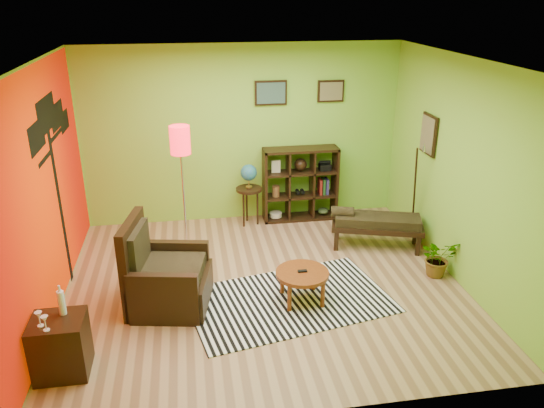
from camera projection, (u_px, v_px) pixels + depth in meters
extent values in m
plane|color=tan|center=(264.00, 285.00, 6.81)|extent=(5.00, 5.00, 0.00)
cube|color=#87CA38|center=(242.00, 135.00, 8.34)|extent=(5.00, 0.04, 2.80)
cube|color=#87CA38|center=(304.00, 277.00, 4.22)|extent=(5.00, 0.04, 2.80)
cube|color=#87CA38|center=(42.00, 195.00, 5.91)|extent=(0.04, 4.50, 2.80)
cube|color=#87CA38|center=(460.00, 172.00, 6.65)|extent=(0.04, 4.50, 2.80)
cube|color=white|center=(262.00, 61.00, 5.75)|extent=(5.00, 4.50, 0.04)
cube|color=#F73100|center=(44.00, 195.00, 5.91)|extent=(0.01, 4.45, 2.75)
cube|color=black|center=(60.00, 205.00, 6.55)|extent=(0.01, 0.14, 2.10)
cube|color=black|center=(37.00, 137.00, 5.71)|extent=(0.01, 0.65, 0.32)
cube|color=black|center=(47.00, 114.00, 6.17)|extent=(0.01, 0.85, 0.40)
cube|color=black|center=(57.00, 116.00, 6.67)|extent=(0.01, 0.70, 0.32)
cube|color=black|center=(64.00, 121.00, 7.05)|extent=(0.01, 0.50, 0.26)
cube|color=black|center=(271.00, 93.00, 8.13)|extent=(0.50, 0.03, 0.38)
cube|color=#456E5F|center=(271.00, 93.00, 8.11)|extent=(0.44, 0.01, 0.32)
cube|color=black|center=(331.00, 91.00, 8.27)|extent=(0.42, 0.03, 0.34)
cube|color=olive|center=(331.00, 91.00, 8.25)|extent=(0.36, 0.01, 0.28)
cube|color=black|center=(429.00, 134.00, 7.38)|extent=(0.03, 0.44, 0.56)
cube|color=olive|center=(427.00, 135.00, 7.37)|extent=(0.01, 0.38, 0.50)
cylinder|color=black|center=(414.00, 193.00, 7.69)|extent=(0.23, 0.34, 1.46)
cone|color=silver|center=(424.00, 147.00, 7.27)|extent=(0.08, 0.09, 0.16)
cube|color=white|center=(289.00, 300.00, 6.47)|extent=(2.63, 1.88, 0.01)
cylinder|color=maroon|center=(302.00, 273.00, 6.34)|extent=(0.64, 0.64, 0.05)
cylinder|color=maroon|center=(314.00, 278.00, 6.63)|extent=(0.05, 0.05, 0.35)
cylinder|color=maroon|center=(282.00, 281.00, 6.56)|extent=(0.05, 0.05, 0.35)
cylinder|color=maroon|center=(323.00, 295.00, 6.27)|extent=(0.05, 0.05, 0.35)
cylinder|color=maroon|center=(289.00, 298.00, 6.19)|extent=(0.05, 0.05, 0.35)
cube|color=black|center=(302.00, 271.00, 6.33)|extent=(0.11, 0.05, 0.02)
cube|color=black|center=(172.00, 290.00, 6.32)|extent=(1.03, 1.01, 0.40)
cube|color=black|center=(134.00, 263.00, 6.20)|extent=(0.26, 0.86, 1.10)
cube|color=black|center=(163.00, 300.00, 5.90)|extent=(0.80, 0.25, 0.64)
cube|color=black|center=(178.00, 264.00, 6.66)|extent=(0.80, 0.25, 0.64)
cube|color=tan|center=(173.00, 270.00, 6.22)|extent=(0.81, 0.80, 0.14)
cube|color=tan|center=(139.00, 248.00, 6.13)|extent=(0.21, 0.65, 0.50)
cube|color=black|center=(61.00, 346.00, 5.17)|extent=(0.51, 0.46, 0.60)
cylinder|color=white|center=(62.00, 303.00, 5.10)|extent=(0.07, 0.07, 0.25)
cylinder|color=white|center=(59.00, 289.00, 5.05)|extent=(0.02, 0.02, 0.07)
cylinder|color=white|center=(41.00, 326.00, 4.96)|extent=(0.06, 0.06, 0.01)
cylinder|color=white|center=(40.00, 321.00, 4.94)|extent=(0.01, 0.01, 0.09)
cone|color=white|center=(39.00, 315.00, 4.91)|extent=(0.07, 0.07, 0.06)
cylinder|color=white|center=(47.00, 330.00, 4.90)|extent=(0.06, 0.06, 0.01)
cylinder|color=white|center=(46.00, 325.00, 4.88)|extent=(0.01, 0.01, 0.09)
cone|color=white|center=(44.00, 319.00, 4.85)|extent=(0.07, 0.07, 0.06)
cylinder|color=silver|center=(188.00, 253.00, 7.61)|extent=(0.28, 0.28, 0.03)
cylinder|color=silver|center=(184.00, 197.00, 7.29)|extent=(0.03, 0.03, 1.74)
cylinder|color=red|center=(180.00, 140.00, 6.98)|extent=(0.27, 0.27, 0.38)
cylinder|color=black|center=(249.00, 189.00, 8.36)|extent=(0.41, 0.41, 0.04)
cylinder|color=black|center=(257.00, 208.00, 8.46)|extent=(0.03, 0.03, 0.58)
cylinder|color=black|center=(247.00, 204.00, 8.59)|extent=(0.03, 0.03, 0.58)
cylinder|color=black|center=(244.00, 210.00, 8.38)|extent=(0.03, 0.03, 0.58)
cylinder|color=gold|center=(249.00, 187.00, 8.35)|extent=(0.10, 0.10, 0.02)
cylinder|color=gold|center=(249.00, 183.00, 8.32)|extent=(0.02, 0.02, 0.10)
sphere|color=#123BB3|center=(249.00, 173.00, 8.26)|extent=(0.26, 0.26, 0.26)
cube|color=black|center=(265.00, 186.00, 8.49)|extent=(0.04, 0.35, 1.20)
cube|color=black|center=(335.00, 182.00, 8.66)|extent=(0.04, 0.35, 1.20)
cube|color=black|center=(299.00, 217.00, 8.79)|extent=(1.20, 0.35, 0.04)
cube|color=black|center=(301.00, 150.00, 8.35)|extent=(1.20, 0.35, 0.04)
cube|color=black|center=(288.00, 185.00, 8.54)|extent=(0.03, 0.33, 1.12)
cube|color=black|center=(312.00, 183.00, 8.60)|extent=(0.03, 0.33, 1.12)
cube|color=black|center=(300.00, 196.00, 8.65)|extent=(1.12, 0.33, 0.03)
cube|color=black|center=(300.00, 172.00, 8.50)|extent=(1.12, 0.33, 0.03)
cylinder|color=beige|center=(276.00, 215.00, 8.70)|extent=(0.20, 0.20, 0.07)
sphere|color=black|center=(301.00, 165.00, 8.45)|extent=(0.20, 0.20, 0.20)
cube|color=black|center=(325.00, 167.00, 8.53)|extent=(0.18, 0.15, 0.10)
cylinder|color=black|center=(298.00, 192.00, 8.61)|extent=(0.06, 0.12, 0.06)
cylinder|color=black|center=(302.00, 191.00, 8.63)|extent=(0.06, 0.12, 0.06)
ellipsoid|color=#384C26|center=(323.00, 211.00, 8.82)|extent=(0.18, 0.18, 0.09)
cylinder|color=brown|center=(276.00, 191.00, 8.55)|extent=(0.12, 0.12, 0.18)
cube|color=beige|center=(276.00, 167.00, 8.39)|extent=(0.14, 0.03, 0.20)
cube|color=maroon|center=(320.00, 186.00, 8.64)|extent=(0.04, 0.18, 0.26)
cube|color=#1E4C1E|center=(323.00, 186.00, 8.65)|extent=(0.04, 0.18, 0.26)
cube|color=navy|center=(326.00, 186.00, 8.66)|extent=(0.04, 0.18, 0.26)
cube|color=black|center=(377.00, 227.00, 7.70)|extent=(1.38, 0.83, 0.07)
cube|color=tan|center=(378.00, 220.00, 7.66)|extent=(1.28, 0.75, 0.13)
cylinder|color=tan|center=(342.00, 212.00, 7.69)|extent=(0.36, 0.26, 0.17)
cube|color=black|center=(415.00, 235.00, 7.87)|extent=(0.08, 0.08, 0.29)
cube|color=black|center=(337.00, 230.00, 8.01)|extent=(0.08, 0.08, 0.29)
cube|color=black|center=(418.00, 246.00, 7.52)|extent=(0.08, 0.08, 0.29)
cube|color=black|center=(336.00, 241.00, 7.67)|extent=(0.08, 0.08, 0.29)
imported|color=#26661E|center=(437.00, 261.00, 6.98)|extent=(0.52, 0.57, 0.40)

